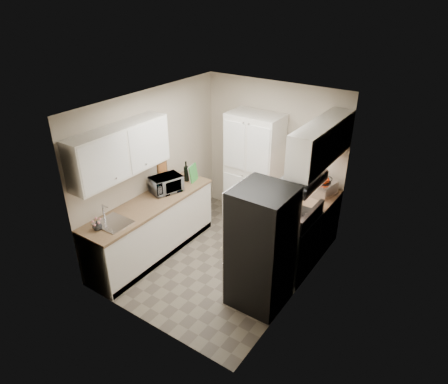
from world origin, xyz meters
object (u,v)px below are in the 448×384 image
at_px(microwave, 166,184).
at_px(wine_bottle, 186,172).
at_px(pantry_cabinet, 254,170).
at_px(refrigerator, 261,248).
at_px(toaster_oven, 323,189).
at_px(electric_range, 289,243).

bearing_deg(microwave, wine_bottle, 17.45).
distance_m(pantry_cabinet, refrigerator, 2.07).
xyz_separation_m(microwave, wine_bottle, (0.01, 0.49, 0.03)).
relative_size(pantry_cabinet, toaster_oven, 5.15).
bearing_deg(toaster_oven, wine_bottle, -149.72).
bearing_deg(toaster_oven, refrigerator, -85.43).
height_order(pantry_cabinet, toaster_oven, pantry_cabinet).
bearing_deg(toaster_oven, microwave, -139.20).
bearing_deg(microwave, refrigerator, -82.19).
bearing_deg(electric_range, wine_bottle, 177.66).
xyz_separation_m(electric_range, refrigerator, (-0.03, -0.80, 0.37)).
height_order(refrigerator, toaster_oven, refrigerator).
relative_size(refrigerator, microwave, 3.57).
bearing_deg(pantry_cabinet, electric_range, -38.22).
bearing_deg(wine_bottle, microwave, -91.71).
distance_m(electric_range, wine_bottle, 2.07).
bearing_deg(wine_bottle, toaster_oven, 21.09).
relative_size(electric_range, toaster_oven, 2.91).
distance_m(pantry_cabinet, wine_bottle, 1.17).
bearing_deg(microwave, electric_range, -59.32).
xyz_separation_m(pantry_cabinet, microwave, (-0.82, -1.33, 0.05)).
relative_size(pantry_cabinet, microwave, 4.20).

